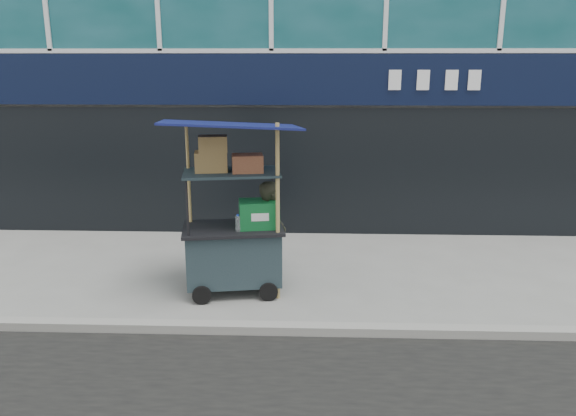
{
  "coord_description": "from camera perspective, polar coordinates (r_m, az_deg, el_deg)",
  "views": [
    {
      "loc": [
        0.67,
        -6.47,
        3.29
      ],
      "look_at": [
        0.39,
        1.2,
        1.22
      ],
      "focal_mm": 35.0,
      "sensor_mm": 36.0,
      "label": 1
    }
  ],
  "objects": [
    {
      "name": "curb",
      "position": [
        7.08,
        -3.67,
        -12.1
      ],
      "size": [
        80.0,
        0.18,
        0.12
      ],
      "primitive_type": "cube",
      "color": "gray",
      "rests_on": "ground"
    },
    {
      "name": "vendor_cart",
      "position": [
        7.98,
        -5.46,
        -2.55
      ],
      "size": [
        2.05,
        1.59,
        2.52
      ],
      "rotation": [
        0.0,
        0.0,
        0.16
      ],
      "color": "#1C2B2F",
      "rests_on": "ground"
    },
    {
      "name": "vendor_man",
      "position": [
        8.05,
        -1.57,
        -2.88
      ],
      "size": [
        0.42,
        0.61,
        1.62
      ],
      "primitive_type": "imported",
      "rotation": [
        0.0,
        0.0,
        1.63
      ],
      "color": "black",
      "rests_on": "ground"
    },
    {
      "name": "ground",
      "position": [
        7.28,
        -3.5,
        -11.8
      ],
      "size": [
        80.0,
        80.0,
        0.0
      ],
      "primitive_type": "plane",
      "color": "slate",
      "rests_on": "ground"
    }
  ]
}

